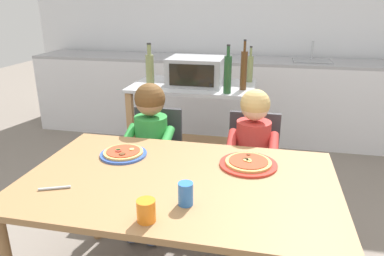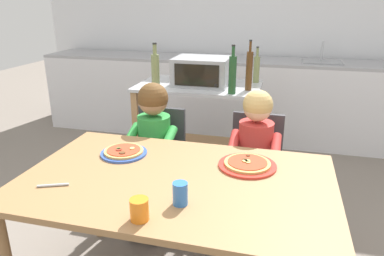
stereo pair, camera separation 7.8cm
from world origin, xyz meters
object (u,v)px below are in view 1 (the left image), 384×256
Objects in this scene: dining_table at (179,194)px; pizza_plate_blue_rimmed at (123,153)px; drinking_cup_orange at (146,211)px; toaster_oven at (196,71)px; pizza_plate_red_rimmed at (248,163)px; drinking_cup_blue at (186,194)px; bottle_dark_olive_oil at (250,68)px; child_in_red_shirt at (252,149)px; dining_chair_right at (252,164)px; child_in_green_shirt at (149,139)px; serving_spoon at (55,188)px; bottle_slim_sauce at (228,74)px; kitchen_island_cart at (193,117)px; dining_chair_left at (155,158)px; bottle_brown_beer at (150,70)px; bottle_clear_vinegar at (244,70)px.

pizza_plate_blue_rimmed reaches higher than dining_table.
toaster_oven is at bearing 95.48° from drinking_cup_orange.
pizza_plate_red_rimmed is 0.49m from drinking_cup_blue.
pizza_plate_blue_rimmed is 2.84× the size of drinking_cup_orange.
bottle_dark_olive_oil is 1.19× the size of pizza_plate_blue_rimmed.
toaster_oven is 0.45× the size of child_in_red_shirt.
bottle_dark_olive_oil reaches higher than dining_chair_right.
child_in_green_shirt is 0.85m from serving_spoon.
kitchen_island_cart is at bearing 143.11° from bottle_slim_sauce.
drinking_cup_blue is (-0.23, -0.86, 0.14)m from child_in_red_shirt.
serving_spoon is (-0.83, -0.87, 0.09)m from child_in_red_shirt.
toaster_oven reaches higher than dining_chair_left.
bottle_brown_beer reaches higher than child_in_red_shirt.
bottle_slim_sauce is 1.43× the size of pizza_plate_blue_rimmed.
kitchen_island_cart reaches higher than dining_chair_right.
dining_chair_right is 0.81× the size of child_in_red_shirt.
dining_chair_left is at bearing 90.00° from pizza_plate_blue_rimmed.
drinking_cup_blue reaches higher than dining_table.
dining_table is at bearing 23.21° from serving_spoon.
dining_chair_left is 0.80× the size of child_in_green_shirt.
child_in_red_shirt is (0.32, 0.64, 0.00)m from dining_table.
dining_table is (-0.19, -1.30, -0.38)m from bottle_clear_vinegar.
bottle_dark_olive_oil is (0.43, 0.20, 0.01)m from toaster_oven.
drinking_cup_orange reaches higher than pizza_plate_red_rimmed.
pizza_plate_blue_rimmed reaches higher than serving_spoon.
pizza_plate_blue_rimmed is (-0.13, -1.20, 0.16)m from kitchen_island_cart.
dining_chair_left reaches higher than dining_table.
toaster_oven is 1.75× the size of pizza_plate_blue_rimmed.
kitchen_island_cart is 2.62× the size of bottle_clear_vinegar.
kitchen_island_cart is at bearing 130.88° from dining_chair_right.
dining_chair_left is 9.07× the size of drinking_cup_orange.
bottle_slim_sauce is 0.71m from dining_chair_right.
drinking_cup_blue reaches higher than pizza_plate_blue_rimmed.
kitchen_island_cart is at bearing -157.96° from toaster_oven.
pizza_plate_red_rimmed reaches higher than dining_table.
bottle_slim_sauce reaches higher than dining_chair_left.
bottle_dark_olive_oil is at bearing 82.55° from drinking_cup_orange.
pizza_plate_blue_rimmed is 0.86× the size of pizza_plate_red_rimmed.
bottle_slim_sauce reaches higher than child_in_red_shirt.
toaster_oven is 0.86m from child_in_green_shirt.
child_in_red_shirt reaches higher than drinking_cup_orange.
toaster_oven is at bearing 32.95° from bottle_brown_beer.
dining_chair_left is 3.20× the size of pizza_plate_blue_rimmed.
bottle_dark_olive_oil is 1.98m from serving_spoon.
bottle_brown_beer is 0.44× the size of dining_chair_right.
child_in_red_shirt is (-0.00, -0.12, 0.17)m from dining_chair_right.
bottle_dark_olive_oil is at bearing 24.55° from kitchen_island_cart.
bottle_slim_sauce reaches higher than pizza_plate_blue_rimmed.
dining_chair_left is (-0.45, -0.43, -0.54)m from bottle_slim_sauce.
dining_chair_right is at bearing -83.67° from bottle_dark_olive_oil.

